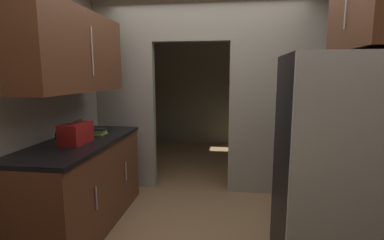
% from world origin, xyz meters
% --- Properties ---
extents(kitchen_partition, '(3.07, 0.12, 2.61)m').
position_xyz_m(kitchen_partition, '(0.07, 1.36, 1.41)').
color(kitchen_partition, '#9E998C').
rests_on(kitchen_partition, ground).
extents(adjoining_room_shell, '(3.07, 2.87, 2.61)m').
position_xyz_m(adjoining_room_shell, '(0.00, 3.26, 1.31)').
color(adjoining_room_shell, gray).
rests_on(adjoining_room_shell, ground).
extents(refrigerator, '(0.79, 0.74, 1.75)m').
position_xyz_m(refrigerator, '(1.13, -0.16, 0.87)').
color(refrigerator, black).
rests_on(refrigerator, ground).
extents(lower_cabinet_run, '(0.68, 1.69, 0.93)m').
position_xyz_m(lower_cabinet_run, '(-1.20, 0.20, 0.47)').
color(lower_cabinet_run, brown).
rests_on(lower_cabinet_run, ground).
extents(upper_cabinet_counterside, '(0.36, 1.52, 0.78)m').
position_xyz_m(upper_cabinet_counterside, '(-1.20, 0.20, 1.82)').
color(upper_cabinet_counterside, brown).
extents(boombox, '(0.21, 0.34, 0.23)m').
position_xyz_m(boombox, '(-1.17, 0.08, 1.03)').
color(boombox, maroon).
rests_on(boombox, lower_cabinet_run).
extents(book_stack, '(0.13, 0.17, 0.07)m').
position_xyz_m(book_stack, '(-1.13, 0.51, 0.96)').
color(book_stack, gold).
rests_on(book_stack, lower_cabinet_run).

